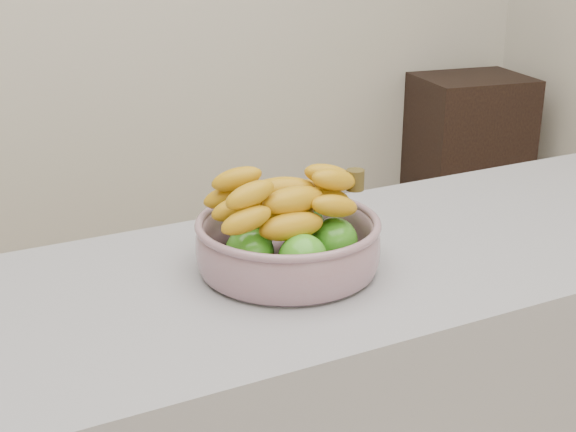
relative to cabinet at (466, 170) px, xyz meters
name	(u,v)px	position (x,y,z in m)	size (l,w,h in m)	color
cabinet	(466,170)	(0.00, 0.00, 0.00)	(0.46, 0.37, 0.83)	black
fruit_bowl	(288,239)	(-1.66, -1.52, 0.54)	(0.32, 0.32, 0.17)	#969EB5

